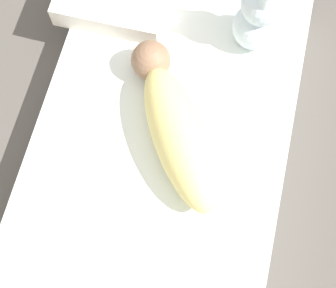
# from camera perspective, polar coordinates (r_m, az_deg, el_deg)

# --- Properties ---
(ground_plane) EXTENTS (12.00, 12.00, 0.00)m
(ground_plane) POSITION_cam_1_polar(r_m,az_deg,el_deg) (1.60, -1.24, -2.65)
(ground_plane) COLOR #514C47
(bed_mattress) EXTENTS (1.39, 0.80, 0.15)m
(bed_mattress) POSITION_cam_1_polar(r_m,az_deg,el_deg) (1.53, -1.30, -1.89)
(bed_mattress) COLOR white
(bed_mattress) RESTS_ON ground_plane
(swaddled_baby) EXTENTS (0.54, 0.41, 0.16)m
(swaddled_baby) POSITION_cam_1_polar(r_m,az_deg,el_deg) (1.40, 0.87, 2.30)
(swaddled_baby) COLOR #EFDB7F
(swaddled_baby) RESTS_ON bed_mattress
(bunny_plush) EXTENTS (0.15, 0.15, 0.32)m
(bunny_plush) POSITION_cam_1_polar(r_m,az_deg,el_deg) (1.54, 11.00, 14.95)
(bunny_plush) COLOR silver
(bunny_plush) RESTS_ON bed_mattress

